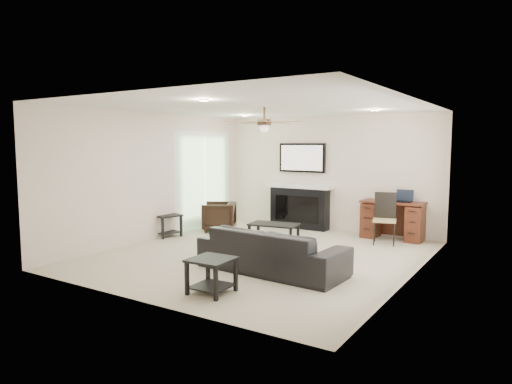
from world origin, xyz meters
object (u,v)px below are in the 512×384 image
Objects in this scene: fireplace_unit at (299,186)px; desk at (393,220)px; coffee_table at (274,234)px; sofa at (272,250)px; armchair at (219,216)px.

fireplace_unit reaches higher than desk.
desk is (1.74, 1.72, 0.18)m from coffee_table.
fireplace_unit is (-1.28, 3.37, 0.63)m from sofa.
coffee_table is (-0.90, 1.60, -0.12)m from sofa.
armchair is 3.63m from desk.
coffee_table is at bearing 43.03° from armchair.
sofa is 1.84m from coffee_table.
armchair is 1.91m from fireplace_unit.
sofa is 3.66m from fireplace_unit.
fireplace_unit is 2.19m from desk.
fireplace_unit reaches higher than armchair.
desk reaches higher than coffee_table.
fireplace_unit is 1.57× the size of desk.
armchair is at bearing -161.18° from desk.
sofa reaches higher than armchair.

